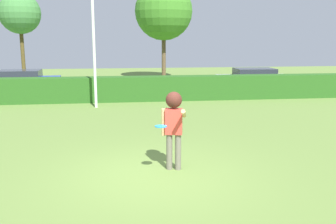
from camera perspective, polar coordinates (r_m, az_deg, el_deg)
The scene contains 9 objects.
ground_plane at distance 8.45m, azimuth -2.00°, elevation -9.54°, with size 60.00×60.00×0.00m, color olive.
person at distance 8.50m, azimuth 0.87°, elevation -1.13°, with size 0.55×0.82×1.80m.
frisbee at distance 8.06m, azimuth -1.08°, elevation -2.16°, with size 0.26×0.26×0.03m.
lamppost at distance 16.50m, azimuth -11.25°, elevation 13.76°, with size 0.24×0.24×6.94m.
hedge_row at distance 18.19m, azimuth -5.08°, elevation 3.51°, with size 27.48×0.90×1.16m, color #295B1C.
parked_car_blue at distance 22.18m, azimuth -21.41°, elevation 4.44°, with size 4.27×1.94×1.25m.
parked_car_silver at distance 22.44m, azimuth 12.85°, elevation 5.00°, with size 4.24×1.89×1.25m.
willow_tree at distance 26.89m, azimuth -21.42°, elevation 13.62°, with size 2.64×2.64×5.85m.
oak_tree at distance 27.45m, azimuth -0.66°, elevation 14.90°, with size 4.04×4.04×6.81m.
Camera 1 is at (-0.74, -7.87, 2.98)m, focal length 40.48 mm.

